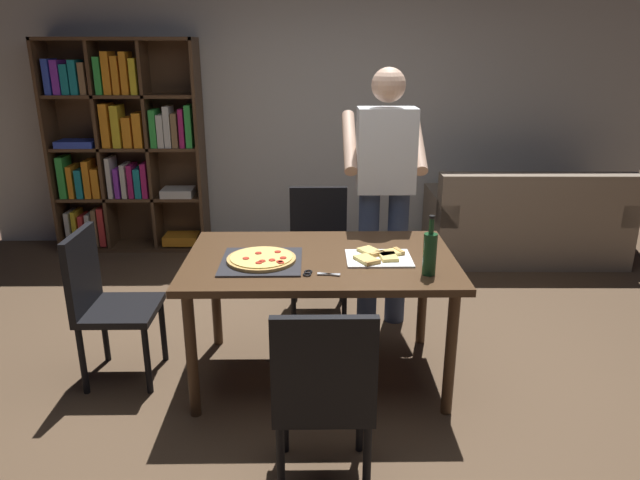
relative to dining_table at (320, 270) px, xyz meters
The scene contains 13 objects.
ground_plane 0.67m from the dining_table, ahead, with size 12.00×12.00×0.00m, color brown.
back_wall 2.70m from the dining_table, 90.00° to the left, with size 6.40×0.10×2.80m, color silver.
dining_table is the anchor object (origin of this frame).
chair_near_camera 0.97m from the dining_table, 90.00° to the right, with size 0.42×0.42×0.90m.
chair_far_side 0.97m from the dining_table, 90.00° to the left, with size 0.42×0.42×0.90m.
chair_left_end 1.25m from the dining_table, behind, with size 0.42×0.42×0.90m.
couch 2.77m from the dining_table, 46.29° to the left, with size 1.71×0.88×0.85m.
bookshelf 3.00m from the dining_table, 127.23° to the left, with size 1.40×0.35×1.95m.
person_serving_pizza 0.92m from the dining_table, 59.08° to the left, with size 0.55×0.54×1.75m.
pepperoni_pizza_on_tray 0.35m from the dining_table, 165.69° to the right, with size 0.44×0.44×0.04m.
pizza_slices_on_towel 0.34m from the dining_table, ahead, with size 0.36×0.30×0.03m.
wine_bottle 0.65m from the dining_table, 25.56° to the right, with size 0.07×0.07×0.32m.
kitchen_scissors 0.28m from the dining_table, 96.63° to the right, with size 0.20×0.09×0.01m.
Camera 1 is at (-0.04, -3.03, 1.87)m, focal length 32.33 mm.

